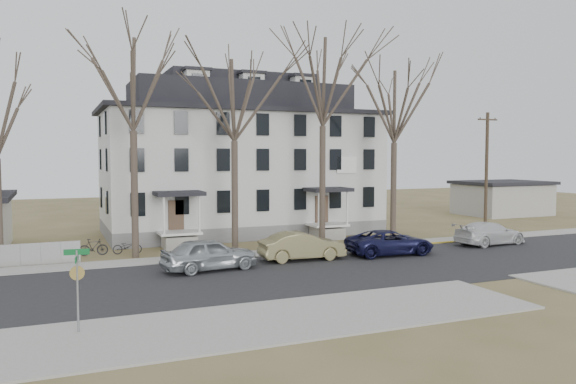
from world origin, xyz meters
name	(u,v)px	position (x,y,z in m)	size (l,w,h in m)	color
ground	(392,275)	(0.00, 0.00, 0.00)	(120.00, 120.00, 0.00)	olive
main_road	(371,268)	(0.00, 2.00, 0.00)	(120.00, 10.00, 0.04)	#27272A
far_sidewalk	(320,250)	(0.00, 8.00, 0.00)	(120.00, 2.00, 0.08)	#A09F97
near_sidewalk_left	(279,321)	(-8.00, -5.00, 0.00)	(20.00, 5.00, 0.08)	#A09F97
yellow_curb	(396,247)	(5.00, 7.10, 0.00)	(14.00, 0.25, 0.06)	gold
boarding_house	(240,162)	(-2.00, 17.95, 5.38)	(20.80, 12.36, 12.05)	slate
distant_building	(502,198)	(26.00, 20.00, 1.68)	(8.50, 6.50, 3.35)	#A09F97
tree_far_left	(132,77)	(-11.00, 9.80, 10.34)	(8.40, 8.40, 13.72)	#473B31
tree_mid_left	(234,94)	(-5.00, 9.80, 9.60)	(7.80, 7.80, 12.74)	#473B31
tree_center	(323,75)	(1.00, 9.80, 11.08)	(9.00, 9.00, 14.70)	#473B31
tree_mid_right	(395,101)	(6.50, 9.80, 9.60)	(7.80, 7.80, 12.74)	#473B31
utility_pole_far	(487,167)	(18.50, 14.00, 4.90)	(2.00, 0.28, 9.50)	#3D3023
car_silver	(210,255)	(-8.03, 4.43, 0.83)	(1.97, 4.89, 1.67)	#A5ABAF
car_tan	(302,247)	(-2.53, 5.19, 0.79)	(1.67, 4.80, 1.58)	olive
car_navy	(390,243)	(2.97, 4.73, 0.73)	(2.41, 5.23, 1.45)	#14153A
car_white	(490,234)	(11.10, 5.42, 0.74)	(2.08, 5.12, 1.49)	silver
bicycle_left	(127,247)	(-11.33, 10.91, 0.44)	(0.58, 1.67, 0.88)	black
bicycle_right	(93,248)	(-13.22, 11.14, 0.50)	(0.47, 1.65, 0.99)	black
street_sign	(77,279)	(-14.63, -3.82, 1.85)	(0.80, 0.80, 2.83)	gray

